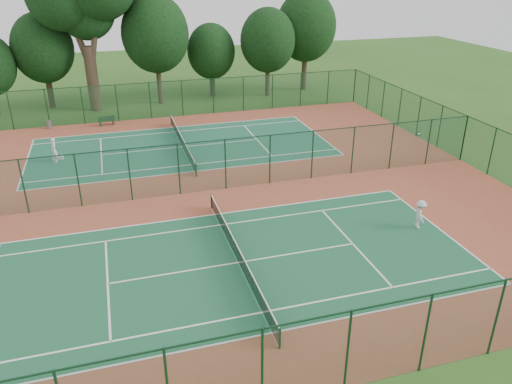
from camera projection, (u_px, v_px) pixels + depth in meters
ground at (204, 191)px, 33.09m from camera, size 120.00×120.00×0.00m
red_pad at (204, 191)px, 33.08m from camera, size 40.00×36.00×0.01m
court_near at (238, 263)px, 25.27m from camera, size 23.77×10.97×0.01m
court_far at (182, 147)px, 40.89m from camera, size 23.77×10.97×0.01m
fence_north at (166, 99)px, 47.97m from camera, size 40.00×0.09×3.50m
fence_south at (306, 360)px, 16.71m from camera, size 40.00×0.09×3.50m
fence_east at (464, 138)px, 37.54m from camera, size 0.09×36.00×3.50m
fence_divider at (202, 167)px, 32.34m from camera, size 40.00×0.09×3.50m
tennis_net_near at (238, 254)px, 25.04m from camera, size 0.10×12.90×0.97m
tennis_net_far at (182, 141)px, 40.67m from camera, size 0.10×12.90×0.97m
player_near at (420, 214)px, 28.20m from camera, size 0.93×1.24×1.70m
player_far at (54, 150)px, 37.51m from camera, size 0.65×0.78×1.83m
trash_bin at (49, 124)px, 45.21m from camera, size 0.51×0.51×0.77m
bench at (107, 120)px, 46.03m from camera, size 1.52×0.71×0.90m
kit_bag at (58, 158)px, 38.24m from camera, size 0.81×0.42×0.29m
stray_ball_a at (266, 185)px, 33.88m from camera, size 0.07×0.07×0.07m
stray_ball_b at (273, 184)px, 34.03m from camera, size 0.07×0.07×0.07m
stray_ball_c at (245, 190)px, 33.22m from camera, size 0.06×0.06×0.06m
evergreen_row at (165, 101)px, 54.27m from camera, size 39.00×5.00×12.00m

